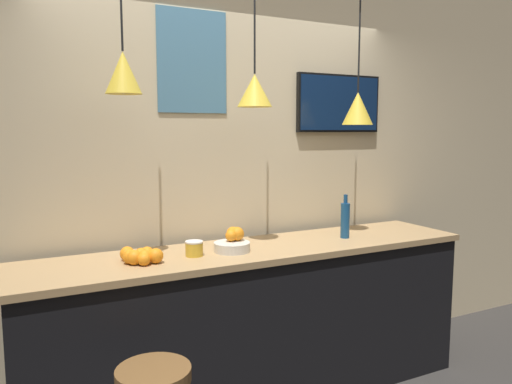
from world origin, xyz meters
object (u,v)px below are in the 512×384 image
Objects in this scene: fruit_bowl at (233,242)px; mounted_tv at (339,103)px; juice_bottle at (345,220)px; spread_jar at (194,249)px.

mounted_tv is at bearing 20.01° from fruit_bowl.
fruit_bowl is 0.84m from juice_bottle.
fruit_bowl is 1.42m from mounted_tv.
fruit_bowl is at bearing 179.14° from juice_bottle.
spread_jar is at bearing -163.13° from mounted_tv.
juice_bottle is 0.92m from mounted_tv.
juice_bottle is at bearing -0.86° from fruit_bowl.
fruit_bowl is 2.12× the size of spread_jar.
spread_jar is (-0.25, -0.01, -0.01)m from fruit_bowl.
mounted_tv is at bearing 60.77° from juice_bottle.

